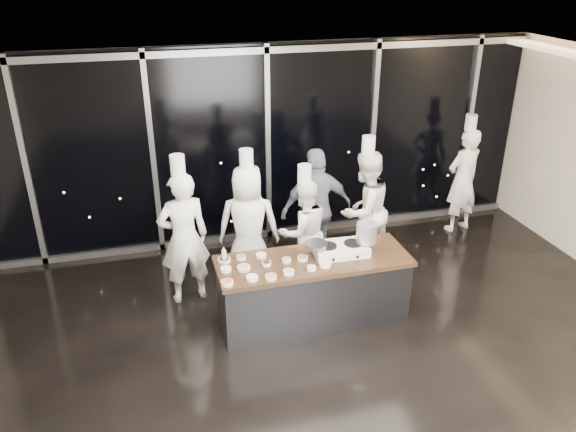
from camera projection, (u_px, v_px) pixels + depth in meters
name	position (u px, v px, depth m)	size (l,w,h in m)	color
ground	(335.00, 361.00, 6.68)	(9.00, 9.00, 0.00)	black
room_shell	(358.00, 185.00, 5.77)	(9.02, 7.02, 3.21)	beige
window_wall	(267.00, 146.00, 9.00)	(8.90, 0.11, 3.20)	black
demo_counter	(313.00, 289.00, 7.28)	(2.46, 0.86, 0.90)	#36363B
stove	(340.00, 249.00, 7.19)	(0.70, 0.46, 0.14)	white
frying_pan	(315.00, 245.00, 7.08)	(0.52, 0.31, 0.05)	slate
stock_pot	(366.00, 233.00, 7.16)	(0.26, 0.26, 0.26)	#BBBBBD
prep_bowls	(263.00, 267.00, 6.86)	(1.39, 0.69, 0.05)	white
squeeze_bottle	(224.00, 255.00, 6.98)	(0.06, 0.06, 0.21)	silver
chef_far_left	(184.00, 237.00, 7.51)	(0.75, 0.56, 2.11)	white
chef_left	(248.00, 224.00, 7.97)	(0.99, 0.76, 2.02)	white
chef_center	(304.00, 231.00, 8.01)	(0.84, 0.69, 1.80)	white
guest	(316.00, 209.00, 8.36)	(1.14, 0.55, 1.88)	#151F3A
chef_right	(364.00, 210.00, 8.38)	(1.10, 1.01, 2.07)	white
chef_side	(463.00, 179.00, 9.51)	(0.75, 0.58, 2.05)	white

